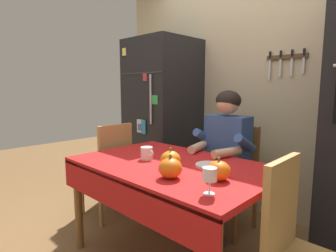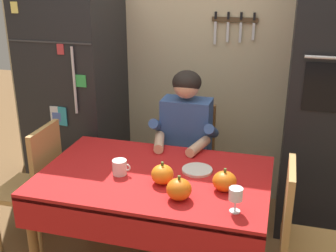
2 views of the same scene
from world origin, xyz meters
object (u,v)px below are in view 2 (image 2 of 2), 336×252
Objects in this scene: chair_right_side at (303,236)px; pumpkin_small at (179,189)px; coffee_mug at (120,167)px; dining_table at (153,188)px; wine_glass at (236,195)px; serving_tray at (197,170)px; seated_person at (184,140)px; chair_behind_person at (189,158)px; chair_left_side at (36,182)px; wall_oven at (331,98)px; pumpkin_large at (163,174)px; pumpkin_medium at (225,181)px; refrigerator at (76,98)px.

pumpkin_small is (-0.68, -0.17, 0.29)m from chair_right_side.
dining_table is at bearing 9.53° from coffee_mug.
wine_glass is 0.97× the size of pumpkin_small.
coffee_mug is 0.61× the size of serving_tray.
seated_person reaches higher than chair_right_side.
chair_behind_person is 1.17m from chair_left_side.
dining_table is 9.89× the size of pumpkin_small.
wall_oven reaches higher than pumpkin_small.
wine_glass is 1.00× the size of pumpkin_large.
coffee_mug is at bearing 179.11° from chair_right_side.
serving_tray is (-0.65, 0.18, 0.24)m from chair_right_side.
coffee_mug is at bearing 177.69° from pumpkin_medium.
chair_right_side is 1.14m from coffee_mug.
refrigerator is 1.61m from pumpkin_small.
pumpkin_medium is 0.97× the size of pumpkin_small.
pumpkin_large is at bearing -87.34° from seated_person.
coffee_mug is at bearing 155.59° from pumpkin_small.
wall_oven is at bearing 17.69° from seated_person.
pumpkin_small is 0.36m from serving_tray.
seated_person is at bearing 85.28° from dining_table.
serving_tray is (-0.20, 0.19, -0.05)m from pumpkin_medium.
chair_behind_person is (1.00, -0.09, -0.39)m from refrigerator.
pumpkin_small is at bearing -47.92° from pumpkin_large.
seated_person is 0.69m from coffee_mug.
chair_right_side is (0.85, -0.84, 0.00)m from chair_behind_person.
chair_behind_person is at bearing -5.17° from refrigerator.
refrigerator reaches higher than pumpkin_medium.
wall_oven is (2.00, 0.04, 0.15)m from refrigerator.
refrigerator reaches higher than seated_person.
dining_table is 7.38× the size of serving_tray.
pumpkin_medium is at bearing -7.22° from chair_left_side.
seated_person is 9.09× the size of wine_glass.
seated_person reaches higher than serving_tray.
refrigerator is 1.88m from wine_glass.
pumpkin_large is at bearing 132.08° from pumpkin_small.
refrigerator is at bearing 147.82° from serving_tray.
pumpkin_medium reaches higher than coffee_mug.
wall_oven is 1.45m from dining_table.
pumpkin_small is (0.22, -0.22, 0.14)m from dining_table.
chair_right_side is at bearing -44.75° from chair_behind_person.
wine_glass is at bearing -14.95° from chair_left_side.
wall_oven reaches higher than pumpkin_large.
serving_tray is (-0.28, 0.40, -0.09)m from wine_glass.
serving_tray is at bearing -67.49° from seated_person.
chair_behind_person is 1.00× the size of chair_left_side.
refrigerator is at bearing 174.83° from chair_behind_person.
seated_person reaches higher than wine_glass.
wine_glass is (1.43, -0.38, 0.33)m from chair_left_side.
dining_table is 0.92m from chair_left_side.
chair_right_side reaches higher than serving_tray.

